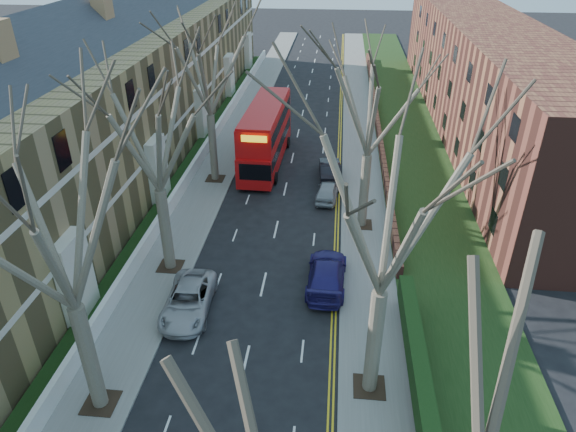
# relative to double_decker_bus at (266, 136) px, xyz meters

# --- Properties ---
(pavement_left) EXTENTS (3.00, 102.00, 0.12)m
(pavement_left) POSITION_rel_double_decker_bus_xyz_m (-3.89, 7.30, -2.35)
(pavement_left) COLOR slate
(pavement_left) RESTS_ON ground
(pavement_right) EXTENTS (3.00, 102.00, 0.12)m
(pavement_right) POSITION_rel_double_decker_bus_xyz_m (8.11, 7.30, -2.35)
(pavement_right) COLOR slate
(pavement_right) RESTS_ON ground
(terrace_left) EXTENTS (9.70, 78.00, 13.60)m
(terrace_left) POSITION_rel_double_decker_bus_xyz_m (-11.54, -0.70, 3.12)
(terrace_left) COLOR olive
(terrace_left) RESTS_ON ground
(flats_right) EXTENTS (13.97, 54.00, 10.00)m
(flats_right) POSITION_rel_double_decker_bus_xyz_m (19.57, 11.30, 2.57)
(flats_right) COLOR brown
(flats_right) RESTS_ON ground
(front_wall_left) EXTENTS (0.30, 78.00, 1.00)m
(front_wall_left) POSITION_rel_double_decker_bus_xyz_m (-5.54, -0.70, -1.79)
(front_wall_left) COLOR white
(front_wall_left) RESTS_ON ground
(grass_verge_right) EXTENTS (6.00, 102.00, 0.06)m
(grass_verge_right) POSITION_rel_double_decker_bus_xyz_m (12.61, 7.30, -2.26)
(grass_verge_right) COLOR #1A3212
(grass_verge_right) RESTS_ON ground
(tree_left_mid) EXTENTS (10.50, 10.50, 14.71)m
(tree_left_mid) POSITION_rel_double_decker_bus_xyz_m (-3.59, -25.70, 7.14)
(tree_left_mid) COLOR brown
(tree_left_mid) RESTS_ON ground
(tree_left_far) EXTENTS (10.15, 10.15, 14.22)m
(tree_left_far) POSITION_rel_double_decker_bus_xyz_m (-3.59, -15.70, 6.83)
(tree_left_far) COLOR brown
(tree_left_far) RESTS_ON ground
(tree_left_dist) EXTENTS (10.50, 10.50, 14.71)m
(tree_left_dist) POSITION_rel_double_decker_bus_xyz_m (-3.59, -3.70, 7.15)
(tree_left_dist) COLOR brown
(tree_left_dist) RESTS_ON ground
(tree_right_mid) EXTENTS (10.50, 10.50, 14.71)m
(tree_right_mid) POSITION_rel_double_decker_bus_xyz_m (7.81, -23.70, 7.14)
(tree_right_mid) COLOR brown
(tree_right_mid) RESTS_ON ground
(tree_right_far) EXTENTS (10.15, 10.15, 14.22)m
(tree_right_far) POSITION_rel_double_decker_bus_xyz_m (7.81, -9.70, 6.83)
(tree_right_far) COLOR brown
(tree_right_far) RESTS_ON ground
(double_decker_bus) EXTENTS (3.22, 11.83, 4.89)m
(double_decker_bus) POSITION_rel_double_decker_bus_xyz_m (0.00, 0.00, 0.00)
(double_decker_bus) COLOR #BA0D0E
(double_decker_bus) RESTS_ON ground
(car_left_far) EXTENTS (2.55, 5.14, 1.40)m
(car_left_far) POSITION_rel_double_decker_bus_xyz_m (-1.46, -19.36, -1.71)
(car_left_far) COLOR #A7A7AC
(car_left_far) RESTS_ON ground
(car_right_near) EXTENTS (2.29, 5.31, 1.52)m
(car_right_near) POSITION_rel_double_decker_bus_xyz_m (5.67, -16.40, -1.65)
(car_right_near) COLOR navy
(car_right_near) RESTS_ON ground
(car_right_mid) EXTENTS (1.97, 3.99, 1.31)m
(car_right_mid) POSITION_rel_double_decker_bus_xyz_m (5.40, -5.96, -1.76)
(car_right_mid) COLOR #95989D
(car_right_mid) RESTS_ON ground
(car_right_far) EXTENTS (1.89, 4.62, 1.49)m
(car_right_far) POSITION_rel_double_decker_bus_xyz_m (5.44, -2.44, -1.67)
(car_right_far) COLOR black
(car_right_far) RESTS_ON ground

